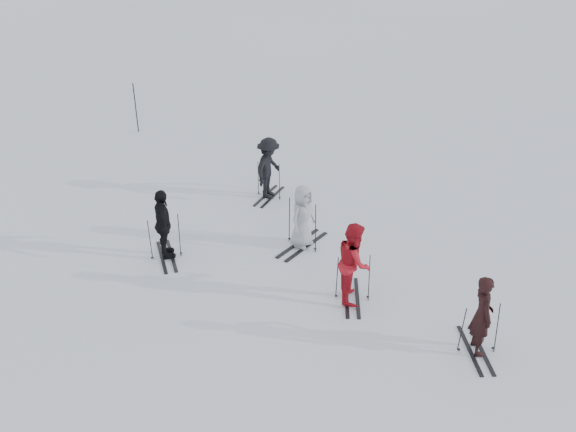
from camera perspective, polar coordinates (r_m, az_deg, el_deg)
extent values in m
plane|color=silver|center=(15.69, 0.31, -4.96)|extent=(120.00, 120.00, 0.00)
imported|color=black|center=(13.39, 16.85, -8.50)|extent=(0.44, 0.65, 1.77)
imported|color=#A5121D|center=(14.33, 5.88, -4.17)|extent=(0.84, 1.02, 1.92)
imported|color=#999CA1|center=(16.30, 1.29, -0.12)|extent=(0.94, 0.97, 1.68)
imported|color=black|center=(16.07, -11.01, -0.83)|extent=(0.67, 1.15, 1.84)
imported|color=black|center=(18.77, -1.74, 4.23)|extent=(1.17, 1.37, 1.83)
cylinder|color=black|center=(24.35, -13.39, 9.34)|extent=(0.04, 0.04, 1.84)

